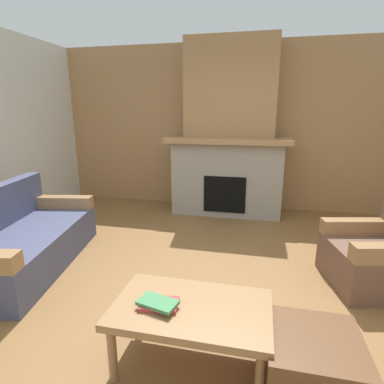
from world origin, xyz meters
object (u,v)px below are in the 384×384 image
(fireplace, at_px, (229,141))
(ottoman, at_px, (312,368))
(couch, at_px, (22,241))
(armchair, at_px, (378,256))
(coffee_table, at_px, (191,313))

(fireplace, bearing_deg, ottoman, -75.66)
(couch, distance_m, armchair, 3.59)
(fireplace, distance_m, ottoman, 3.63)
(couch, height_order, armchair, same)
(armchair, height_order, ottoman, armchair)
(fireplace, distance_m, coffee_table, 3.39)
(armchair, relative_size, ottoman, 1.74)
(fireplace, height_order, couch, fireplace)
(fireplace, height_order, ottoman, fireplace)
(coffee_table, relative_size, ottoman, 1.92)
(fireplace, distance_m, armchair, 2.72)
(coffee_table, bearing_deg, ottoman, -7.35)
(couch, bearing_deg, fireplace, 51.26)
(fireplace, distance_m, couch, 3.19)
(fireplace, xyz_separation_m, armchair, (1.65, -1.98, -0.87))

